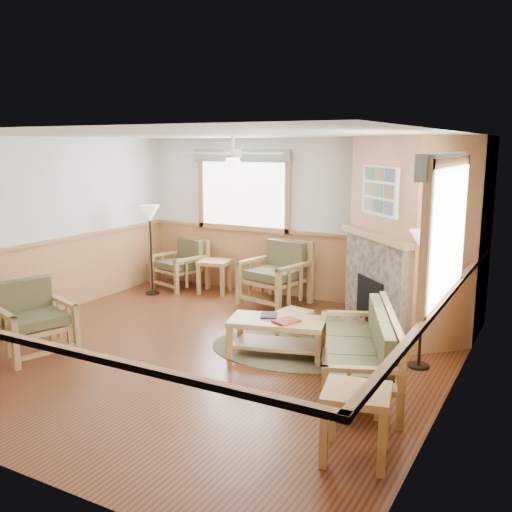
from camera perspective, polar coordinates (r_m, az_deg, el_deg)
The scene contains 23 objects.
floor at distance 7.40m, azimuth -5.41°, elevation -9.44°, with size 6.00×6.00×0.01m, color #532A17.
ceiling at distance 6.94m, azimuth -5.82°, elevation 11.99°, with size 6.00×6.00×0.01m, color white.
wall_back at distance 9.64m, azimuth 4.52°, elevation 3.69°, with size 6.00×0.02×2.70m, color silver.
wall_left at distance 9.07m, azimuth -21.48°, elevation 2.48°, with size 0.02×6.00×2.70m, color silver.
wall_right at distance 5.92m, azimuth 19.14°, elevation -1.56°, with size 0.02×6.00×2.70m, color silver.
wainscot at distance 7.23m, azimuth -5.49°, elevation -5.32°, with size 6.00×6.00×1.10m, color #AF7847, non-canonical shape.
fireplace at distance 8.08m, azimuth 15.04°, elevation 1.92°, with size 2.20×2.20×2.70m, color #AF7847, non-canonical shape.
window_back at distance 10.03m, azimuth -1.31°, elevation 10.76°, with size 1.90×0.16×1.50m, color white, non-canonical shape.
window_right at distance 5.60m, azimuth 19.15°, elevation 9.94°, with size 0.16×1.90×1.50m, color white, non-canonical shape.
ceiling_fan at distance 7.03m, azimuth -2.34°, elevation 11.69°, with size 1.24×1.24×0.36m, color white, non-canonical shape.
sofa at distance 6.26m, azimuth 10.06°, elevation -9.28°, with size 0.76×1.84×0.85m, color #A2804B, non-canonical shape.
armchair_back_left at distance 10.51m, azimuth -7.61°, elevation -0.78°, with size 0.79×0.79×0.88m, color #A2804B, non-canonical shape.
armchair_back_right at distance 9.34m, azimuth 1.90°, elevation -1.75°, with size 0.91×0.91×1.02m, color #A2804B, non-canonical shape.
armchair_left at distance 7.64m, azimuth -21.32°, elevation -5.84°, with size 0.82×0.82×0.92m, color #A2804B, non-canonical shape.
coffee_table at distance 7.14m, azimuth 2.12°, elevation -8.15°, with size 1.17×0.59×0.47m, color #A2804B, non-canonical shape.
end_table_chairs at distance 10.11m, azimuth -4.16°, elevation -2.06°, with size 0.52×0.50×0.58m, color #A2804B, non-canonical shape.
end_table_sofa at distance 4.99m, azimuth 9.94°, elevation -16.23°, with size 0.55×0.52×0.61m, color #A2804B, non-canonical shape.
footstool at distance 7.88m, azimuth 3.79°, elevation -6.74°, with size 0.41×0.41×0.35m, color #A2804B, non-canonical shape.
braided_rug at distance 7.35m, azimuth 2.75°, elevation -9.46°, with size 1.96×1.96×0.01m, color brown.
floor_lamp_left at distance 10.06m, azimuth -10.45°, elevation 0.61°, with size 0.36×0.36×1.58m, color black, non-canonical shape.
floor_lamp_right at distance 6.87m, azimuth 16.30°, elevation -4.24°, with size 0.38×0.38×1.64m, color black, non-canonical shape.
book_red at distance 6.95m, azimuth 3.06°, elevation -6.40°, with size 0.22×0.30×0.03m, color maroon.
book_dark at distance 7.18m, azimuth 1.31°, elevation -5.85°, with size 0.20×0.27×0.03m, color black.
Camera 1 is at (3.93, -5.71, 2.58)m, focal length 40.00 mm.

